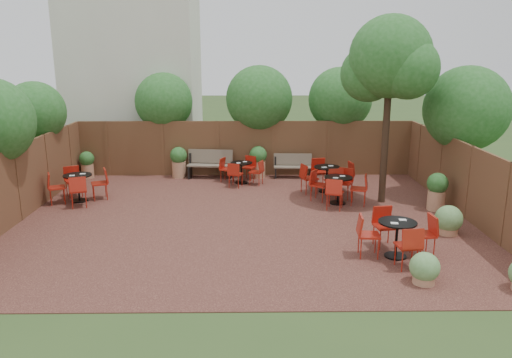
{
  "coord_description": "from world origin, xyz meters",
  "views": [
    {
      "loc": [
        0.14,
        -12.85,
        4.39
      ],
      "look_at": [
        0.31,
        0.5,
        1.0
      ],
      "focal_mm": 35.15,
      "sensor_mm": 36.0,
      "label": 1
    }
  ],
  "objects": [
    {
      "name": "neighbour_building",
      "position": [
        -4.5,
        8.0,
        4.0
      ],
      "size": [
        5.0,
        4.0,
        8.0
      ],
      "primitive_type": "cube",
      "color": "beige",
      "rests_on": "ground"
    },
    {
      "name": "overhang_foliage",
      "position": [
        -0.95,
        2.67,
        2.7
      ],
      "size": [
        15.77,
        10.68,
        2.53
      ],
      "color": "#215A1D",
      "rests_on": "ground"
    },
    {
      "name": "courtyard_tree",
      "position": [
        4.1,
        1.54,
        4.08
      ],
      "size": [
        2.57,
        2.47,
        5.41
      ],
      "rotation": [
        0.0,
        0.0,
        0.09
      ],
      "color": "black",
      "rests_on": "courtyard_paving"
    },
    {
      "name": "fence_right",
      "position": [
        6.0,
        0.0,
        1.0
      ],
      "size": [
        0.08,
        10.0,
        2.0
      ],
      "primitive_type": "cube",
      "color": "brown",
      "rests_on": "ground"
    },
    {
      "name": "fence_back",
      "position": [
        0.0,
        5.0,
        1.0
      ],
      "size": [
        12.0,
        0.08,
        2.0
      ],
      "primitive_type": "cube",
      "color": "brown",
      "rests_on": "ground"
    },
    {
      "name": "low_shrubs",
      "position": [
        4.68,
        -2.87,
        0.34
      ],
      "size": [
        2.37,
        3.67,
        0.73
      ],
      "color": "#AB7655",
      "rests_on": "courtyard_paving"
    },
    {
      "name": "ground",
      "position": [
        0.0,
        0.0,
        0.0
      ],
      "size": [
        80.0,
        80.0,
        0.0
      ],
      "primitive_type": "plane",
      "color": "#354F23",
      "rests_on": "ground"
    },
    {
      "name": "park_bench_left",
      "position": [
        -1.26,
        4.63,
        0.53
      ],
      "size": [
        1.65,
        0.68,
        0.99
      ],
      "rotation": [
        0.0,
        0.0,
        -0.1
      ],
      "color": "brown",
      "rests_on": "courtyard_paving"
    },
    {
      "name": "planters",
      "position": [
        -0.14,
        3.65,
        0.6
      ],
      "size": [
        11.65,
        4.56,
        1.13
      ],
      "color": "#AB7655",
      "rests_on": "courtyard_paving"
    },
    {
      "name": "fence_left",
      "position": [
        -6.0,
        0.0,
        1.0
      ],
      "size": [
        0.08,
        10.0,
        2.0
      ],
      "primitive_type": "cube",
      "color": "brown",
      "rests_on": "ground"
    },
    {
      "name": "park_bench_right",
      "position": [
        1.69,
        4.62,
        0.46
      ],
      "size": [
        1.39,
        0.51,
        0.85
      ],
      "rotation": [
        0.0,
        0.0,
        -0.05
      ],
      "color": "brown",
      "rests_on": "courtyard_paving"
    },
    {
      "name": "courtyard_paving",
      "position": [
        0.0,
        0.0,
        0.01
      ],
      "size": [
        12.0,
        10.0,
        0.02
      ],
      "primitive_type": "cube",
      "color": "#391C17",
      "rests_on": "ground"
    },
    {
      "name": "bistro_tables",
      "position": [
        0.74,
        1.26,
        0.49
      ],
      "size": [
        10.04,
        8.03,
        0.95
      ],
      "color": "black",
      "rests_on": "courtyard_paving"
    }
  ]
}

